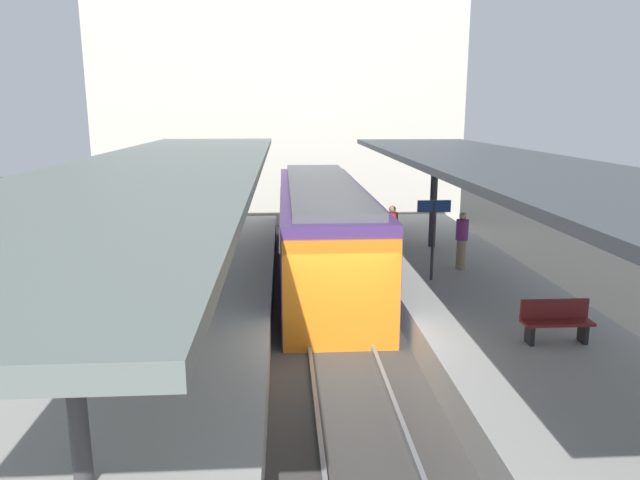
{
  "coord_description": "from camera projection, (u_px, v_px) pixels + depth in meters",
  "views": [
    {
      "loc": [
        -1.27,
        -11.51,
        5.55
      ],
      "look_at": [
        -0.14,
        6.18,
        1.61
      ],
      "focal_mm": 32.7,
      "sensor_mm": 36.0,
      "label": 1
    }
  ],
  "objects": [
    {
      "name": "track_ballast",
      "position": [
        345.0,
        371.0,
        12.48
      ],
      "size": [
        3.2,
        28.0,
        0.2
      ],
      "primitive_type": "cube",
      "color": "#423F3D",
      "rests_on": "ground_plane"
    },
    {
      "name": "platform_sign",
      "position": [
        433.0,
        222.0,
        15.7
      ],
      "size": [
        0.9,
        0.08,
        2.21
      ],
      "color": "#262628",
      "rests_on": "platform_right"
    },
    {
      "name": "canopy_left",
      "position": [
        167.0,
        167.0,
        12.68
      ],
      "size": [
        4.18,
        21.0,
        3.48
      ],
      "color": "#333335",
      "rests_on": "platform_left"
    },
    {
      "name": "ground_plane",
      "position": [
        345.0,
        375.0,
        12.5
      ],
      "size": [
        80.0,
        80.0,
        0.0
      ],
      "primitive_type": "plane",
      "color": "#383835"
    },
    {
      "name": "rail_near_side",
      "position": [
        311.0,
        365.0,
        12.39
      ],
      "size": [
        0.08,
        28.0,
        0.14
      ],
      "primitive_type": "cube",
      "color": "slate",
      "rests_on": "track_ballast"
    },
    {
      "name": "passenger_mid_platform",
      "position": [
        392.0,
        231.0,
        18.18
      ],
      "size": [
        0.36,
        0.36,
        1.68
      ],
      "color": "#386B3D",
      "rests_on": "platform_right"
    },
    {
      "name": "passenger_near_bench",
      "position": [
        462.0,
        240.0,
        16.97
      ],
      "size": [
        0.36,
        0.36,
        1.69
      ],
      "color": "#998460",
      "rests_on": "platform_right"
    },
    {
      "name": "platform_bench",
      "position": [
        556.0,
        320.0,
        11.65
      ],
      "size": [
        1.4,
        0.41,
        0.86
      ],
      "color": "black",
      "rests_on": "platform_right"
    },
    {
      "name": "rail_far_side",
      "position": [
        378.0,
        363.0,
        12.48
      ],
      "size": [
        0.08,
        28.0,
        0.14
      ],
      "primitive_type": "cube",
      "color": "slate",
      "rests_on": "track_ballast"
    },
    {
      "name": "canopy_right",
      "position": [
        507.0,
        167.0,
        13.16
      ],
      "size": [
        4.18,
        21.0,
        3.44
      ],
      "color": "#333335",
      "rests_on": "platform_right"
    },
    {
      "name": "platform_right",
      "position": [
        519.0,
        349.0,
        12.62
      ],
      "size": [
        4.4,
        28.0,
        1.0
      ],
      "primitive_type": "cube",
      "color": "#9E9E99",
      "rests_on": "ground_plane"
    },
    {
      "name": "platform_left",
      "position": [
        164.0,
        358.0,
        12.15
      ],
      "size": [
        4.4,
        28.0,
        1.0
      ],
      "primitive_type": "cube",
      "color": "#9E9E99",
      "rests_on": "ground_plane"
    },
    {
      "name": "commuter_train",
      "position": [
        322.0,
        230.0,
        19.18
      ],
      "size": [
        2.78,
        12.92,
        3.1
      ],
      "color": "#472D6B",
      "rests_on": "track_ballast"
    },
    {
      "name": "station_building_backdrop",
      "position": [
        280.0,
        112.0,
        30.7
      ],
      "size": [
        18.0,
        6.0,
        11.0
      ],
      "primitive_type": "cube",
      "color": "beige",
      "rests_on": "ground_plane"
    }
  ]
}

